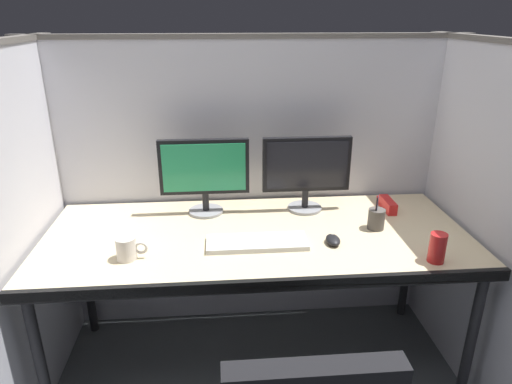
# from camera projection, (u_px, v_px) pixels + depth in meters

# --- Properties ---
(cubicle_partition_rear) EXTENTS (2.21, 0.06, 1.57)m
(cubicle_partition_rear) POSITION_uv_depth(u_px,v_px,m) (250.00, 188.00, 2.43)
(cubicle_partition_rear) COLOR silver
(cubicle_partition_rear) RESTS_ON ground
(cubicle_partition_left) EXTENTS (0.06, 1.41, 1.57)m
(cubicle_partition_left) POSITION_uv_depth(u_px,v_px,m) (17.00, 243.00, 1.85)
(cubicle_partition_left) COLOR silver
(cubicle_partition_left) RESTS_ON ground
(cubicle_partition_right) EXTENTS (0.06, 1.41, 1.57)m
(cubicle_partition_right) POSITION_uv_depth(u_px,v_px,m) (482.00, 225.00, 2.00)
(cubicle_partition_right) COLOR silver
(cubicle_partition_right) RESTS_ON ground
(desk) EXTENTS (1.90, 0.80, 0.74)m
(desk) POSITION_uv_depth(u_px,v_px,m) (257.00, 244.00, 2.04)
(desk) COLOR beige
(desk) RESTS_ON ground
(monitor_left) EXTENTS (0.43, 0.17, 0.37)m
(monitor_left) POSITION_uv_depth(u_px,v_px,m) (204.00, 171.00, 2.17)
(monitor_left) COLOR gray
(monitor_left) RESTS_ON desk
(monitor_right) EXTENTS (0.43, 0.17, 0.37)m
(monitor_right) POSITION_uv_depth(u_px,v_px,m) (306.00, 169.00, 2.20)
(monitor_right) COLOR gray
(monitor_right) RESTS_ON desk
(keyboard_main) EXTENTS (0.43, 0.15, 0.02)m
(keyboard_main) POSITION_uv_depth(u_px,v_px,m) (257.00, 243.00, 1.93)
(keyboard_main) COLOR silver
(keyboard_main) RESTS_ON desk
(computer_mouse) EXTENTS (0.06, 0.10, 0.04)m
(computer_mouse) POSITION_uv_depth(u_px,v_px,m) (333.00, 240.00, 1.94)
(computer_mouse) COLOR black
(computer_mouse) RESTS_ON desk
(red_stapler) EXTENTS (0.04, 0.15, 0.06)m
(red_stapler) POSITION_uv_depth(u_px,v_px,m) (388.00, 205.00, 2.27)
(red_stapler) COLOR red
(red_stapler) RESTS_ON desk
(pen_cup) EXTENTS (0.08, 0.08, 0.17)m
(pen_cup) POSITION_uv_depth(u_px,v_px,m) (376.00, 219.00, 2.06)
(pen_cup) COLOR #4C4742
(pen_cup) RESTS_ON desk
(coffee_mug) EXTENTS (0.13, 0.08, 0.09)m
(coffee_mug) POSITION_uv_depth(u_px,v_px,m) (127.00, 248.00, 1.81)
(coffee_mug) COLOR silver
(coffee_mug) RESTS_ON desk
(soda_can) EXTENTS (0.07, 0.07, 0.12)m
(soda_can) POSITION_uv_depth(u_px,v_px,m) (437.00, 248.00, 1.78)
(soda_can) COLOR red
(soda_can) RESTS_ON desk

